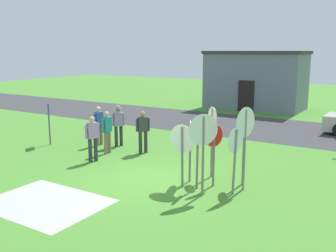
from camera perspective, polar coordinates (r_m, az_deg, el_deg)
name	(u,v)px	position (r m, az deg, el deg)	size (l,w,h in m)	color
ground_plane	(152,178)	(12.34, -2.43, -7.81)	(80.00, 80.00, 0.00)	#47842D
street_asphalt	(255,127)	(20.98, 12.96, -0.14)	(60.00, 6.40, 0.01)	#38383A
concrete_path	(45,203)	(10.93, -17.92, -10.90)	(3.20, 2.40, 0.01)	#ADAAA3
building_background	(256,80)	(27.62, 13.01, 6.75)	(6.74, 3.78, 4.03)	slate
stop_sign_far_back	(214,145)	(11.38, 6.91, -2.79)	(0.29, 0.65, 1.90)	slate
stop_sign_center_cluster	(198,146)	(11.10, 4.47, -2.99)	(0.20, 0.63, 1.94)	slate
stop_sign_low_front	(182,145)	(11.19, 2.16, -2.88)	(0.86, 0.13, 1.91)	slate
stop_sign_leaning_left	(212,131)	(12.14, 6.65, -0.72)	(0.49, 0.41, 2.30)	slate
stop_sign_nearest	(244,134)	(11.58, 11.39, -1.15)	(0.44, 0.60, 2.33)	slate
stop_sign_leaning_right	(235,149)	(10.79, 10.01, -3.47)	(0.19, 0.72, 1.94)	slate
stop_sign_tallest	(245,133)	(11.09, 11.48, -1.05)	(0.23, 0.86, 2.46)	slate
stop_sign_rear_right	(190,140)	(11.68, 3.36, -2.13)	(0.44, 0.73, 1.95)	slate
stop_sign_rear_left	(203,140)	(10.51, 5.30, -2.05)	(0.54, 0.72, 2.33)	slate
person_in_blue	(107,130)	(15.21, -9.13, -0.59)	(0.23, 0.57, 1.69)	#7A6B56
person_on_left	(99,124)	(16.62, -10.34, 0.37)	(0.24, 0.57, 1.69)	#7A6B56
person_near_signs	(143,129)	(15.11, -3.81, -0.42)	(0.47, 0.48, 1.69)	#2D2D33
person_in_teal	(118,123)	(16.32, -7.46, 0.38)	(0.39, 0.48, 1.74)	#2D2D33
person_with_sunhat	(92,136)	(14.17, -11.26, -1.52)	(0.34, 0.53, 1.69)	#2D2D33
info_panel_leftmost	(49,116)	(17.18, -17.47, 1.42)	(0.50, 0.37, 1.82)	#4C4C51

